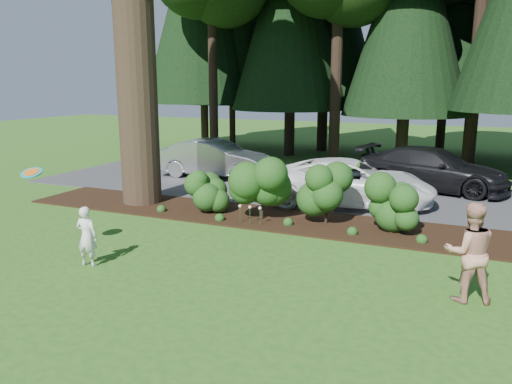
% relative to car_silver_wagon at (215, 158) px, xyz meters
% --- Properties ---
extents(ground, '(80.00, 80.00, 0.00)m').
position_rel_car_silver_wagon_xyz_m(ground, '(4.56, -8.32, -0.80)').
color(ground, '#275C1A').
rests_on(ground, ground).
extents(mulch_bed, '(16.00, 2.50, 0.05)m').
position_rel_car_silver_wagon_xyz_m(mulch_bed, '(4.56, -5.07, -0.78)').
color(mulch_bed, black).
rests_on(mulch_bed, ground).
extents(driveway, '(22.00, 6.00, 0.03)m').
position_rel_car_silver_wagon_xyz_m(driveway, '(4.56, -0.82, -0.79)').
color(driveway, '#38383A').
rests_on(driveway, ground).
extents(shrub_row, '(6.53, 1.60, 1.61)m').
position_rel_car_silver_wagon_xyz_m(shrub_row, '(5.33, -5.18, 0.01)').
color(shrub_row, '#1F4916').
rests_on(shrub_row, ground).
extents(lily_cluster, '(0.69, 0.09, 0.57)m').
position_rel_car_silver_wagon_xyz_m(lily_cluster, '(4.26, -5.92, -0.31)').
color(lily_cluster, '#1F4916').
rests_on(lily_cluster, ground).
extents(car_silver_wagon, '(4.74, 1.83, 1.54)m').
position_rel_car_silver_wagon_xyz_m(car_silver_wagon, '(0.00, 0.00, 0.00)').
color(car_silver_wagon, '#B1B0B5').
rests_on(car_silver_wagon, driveway).
extents(car_white_suv, '(5.57, 3.21, 1.46)m').
position_rel_car_silver_wagon_xyz_m(car_white_suv, '(6.25, -2.55, -0.04)').
color(car_white_suv, white).
rests_on(car_white_suv, driveway).
extents(car_dark_suv, '(5.60, 3.11, 1.54)m').
position_rel_car_silver_wagon_xyz_m(car_dark_suv, '(8.44, 0.89, -0.00)').
color(car_dark_suv, black).
rests_on(car_dark_suv, driveway).
extents(child, '(0.51, 0.37, 1.31)m').
position_rel_car_silver_wagon_xyz_m(child, '(2.35, -10.12, -0.15)').
color(child, white).
rests_on(child, ground).
extents(adult, '(1.04, 0.91, 1.82)m').
position_rel_car_silver_wagon_xyz_m(adult, '(9.81, -8.78, 0.11)').
color(adult, '#C3401A').
rests_on(adult, ground).
extents(frisbee, '(0.47, 0.44, 0.21)m').
position_rel_car_silver_wagon_xyz_m(frisbee, '(1.02, -10.20, 1.14)').
color(frisbee, teal).
rests_on(frisbee, ground).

